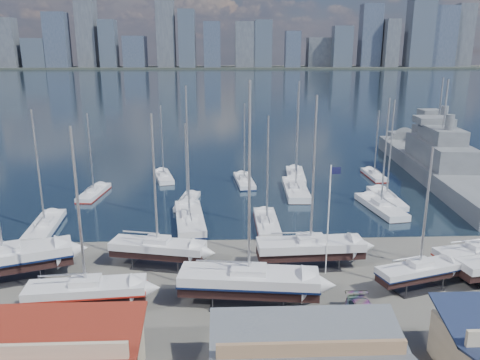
{
  "coord_description": "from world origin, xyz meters",
  "views": [
    {
      "loc": [
        -5.43,
        -50.66,
        21.21
      ],
      "look_at": [
        -3.0,
        8.0,
        5.03
      ],
      "focal_mm": 35.0,
      "sensor_mm": 36.0,
      "label": 1
    }
  ],
  "objects_px": {
    "naval_ship_east": "(438,168)",
    "sailboat_cradle_0": "(4,259)",
    "car_a": "(117,326)",
    "flagpole": "(329,213)",
    "naval_ship_west": "(435,148)"
  },
  "relations": [
    {
      "from": "sailboat_cradle_0",
      "to": "car_a",
      "type": "relative_size",
      "value": 5.09
    },
    {
      "from": "sailboat_cradle_0",
      "to": "flagpole",
      "type": "distance_m",
      "value": 31.17
    },
    {
      "from": "naval_ship_west",
      "to": "naval_ship_east",
      "type": "bearing_deg",
      "value": 154.8
    },
    {
      "from": "naval_ship_east",
      "to": "sailboat_cradle_0",
      "type": "bearing_deg",
      "value": 126.52
    },
    {
      "from": "sailboat_cradle_0",
      "to": "naval_ship_west",
      "type": "relative_size",
      "value": 0.5
    },
    {
      "from": "naval_ship_east",
      "to": "naval_ship_west",
      "type": "relative_size",
      "value": 1.33
    },
    {
      "from": "naval_ship_west",
      "to": "sailboat_cradle_0",
      "type": "bearing_deg",
      "value": 126.84
    },
    {
      "from": "car_a",
      "to": "sailboat_cradle_0",
      "type": "bearing_deg",
      "value": 126.33
    },
    {
      "from": "naval_ship_east",
      "to": "flagpole",
      "type": "relative_size",
      "value": 4.68
    },
    {
      "from": "sailboat_cradle_0",
      "to": "flagpole",
      "type": "relative_size",
      "value": 1.77
    },
    {
      "from": "car_a",
      "to": "flagpole",
      "type": "relative_size",
      "value": 0.35
    },
    {
      "from": "naval_ship_west",
      "to": "flagpole",
      "type": "bearing_deg",
      "value": 144.53
    },
    {
      "from": "sailboat_cradle_0",
      "to": "flagpole",
      "type": "bearing_deg",
      "value": -19.88
    },
    {
      "from": "naval_ship_east",
      "to": "car_a",
      "type": "relative_size",
      "value": 13.42
    },
    {
      "from": "naval_ship_west",
      "to": "car_a",
      "type": "bearing_deg",
      "value": 137.35
    }
  ]
}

